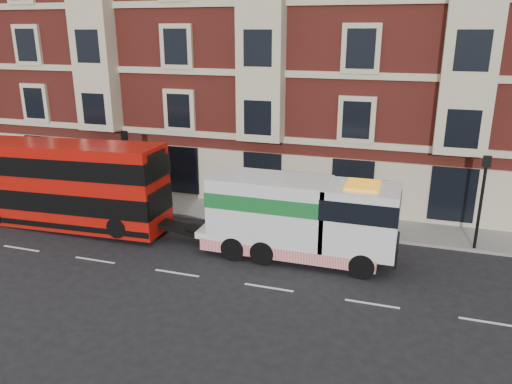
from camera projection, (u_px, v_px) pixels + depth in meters
The scene contains 9 objects.
ground at pixel (177, 273), 20.82m from camera, with size 120.00×120.00×0.00m, color black.
sidewalk at pixel (238, 212), 27.58m from camera, with size 90.00×3.00×0.15m, color slate.
victorian_terrace at pixel (285, 23), 31.13m from camera, with size 45.00×12.00×20.40m.
lamp_post_west at pixel (127, 164), 27.35m from camera, with size 0.35×0.15×4.35m.
lamp_post_east at pixel (482, 196), 22.09m from camera, with size 0.35×0.15×4.35m.
double_decker_bus at pixel (64, 183), 25.11m from camera, with size 10.82×2.48×4.38m.
tow_truck at pixel (297, 217), 21.71m from camera, with size 8.66×2.56×3.61m.
box_van at pixel (13, 181), 28.66m from camera, with size 5.89×3.93×2.85m.
pedestrian at pixel (101, 182), 30.10m from camera, with size 0.59×0.38×1.61m, color #1A2435.
Camera 1 is at (8.91, -16.82, 9.68)m, focal length 35.00 mm.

